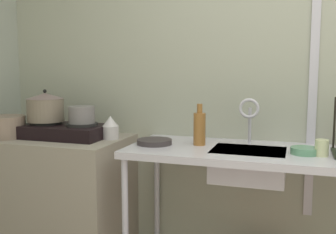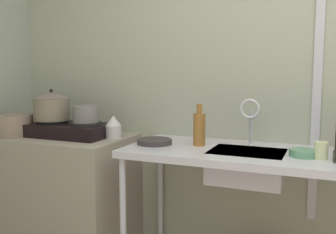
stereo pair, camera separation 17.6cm
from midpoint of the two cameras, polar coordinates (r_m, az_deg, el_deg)
name	(u,v)px [view 2 (the right image)]	position (r m, az deg, el deg)	size (l,w,h in m)	color
wall_metal_strip	(319,42)	(2.42, 23.30, 10.03)	(0.05, 0.01, 2.08)	silver
counter_concrete	(62,195)	(2.79, -13.48, -11.14)	(0.93, 0.60, 0.83)	gray
counter_sink	(259,163)	(2.20, 15.52, -6.53)	(1.49, 0.60, 0.83)	silver
stove	(69,129)	(2.64, -12.50, -1.79)	(0.56, 0.33, 0.10)	black
pot_on_left_burner	(52,106)	(2.70, -14.92, 1.54)	(0.24, 0.24, 0.21)	#796C5C
pot_on_right_burner	(86,114)	(2.55, -10.08, 0.44)	(0.17, 0.17, 0.11)	slate
pot_beside_stove	(13,125)	(2.77, -20.16, -1.12)	(0.26, 0.26, 0.14)	gray
percolator	(113,127)	(2.51, -6.04, -1.50)	(0.11, 0.11, 0.15)	silver
sink_basin	(247,166)	(2.20, 13.77, -7.07)	(0.40, 0.30, 0.17)	silver
faucet	(250,114)	(2.29, 14.11, 0.47)	(0.12, 0.07, 0.28)	silver
frying_pan	(154,142)	(2.31, 0.18, -3.64)	(0.21, 0.21, 0.03)	#352E30
cup_by_rack	(321,150)	(2.11, 23.79, -4.52)	(0.07, 0.07, 0.09)	beige
small_bowl_on_drainboard	(304,153)	(2.13, 21.55, -4.96)	(0.14, 0.14, 0.04)	#5C9470
bottle_by_sink	(199,128)	(2.27, 6.83, -1.68)	(0.07, 0.07, 0.24)	#96602C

